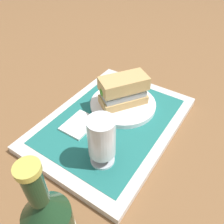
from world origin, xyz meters
The scene contains 7 objects.
ground_plane centered at (0.00, 0.00, 0.00)m, with size 3.00×3.00×0.00m, color brown.
tray centered at (0.00, 0.00, 0.01)m, with size 0.44×0.32×0.02m, color silver.
placemat centered at (0.00, 0.00, 0.02)m, with size 0.38×0.27×0.00m, color #1E6B66.
plate centered at (-0.07, -0.01, 0.03)m, with size 0.19×0.19×0.01m, color white.
sandwich centered at (-0.06, -0.01, 0.08)m, with size 0.14×0.13×0.08m.
beer_glass centered at (0.12, 0.06, 0.09)m, with size 0.06×0.06×0.12m.
napkin_folded centered at (0.06, -0.06, 0.02)m, with size 0.09×0.07×0.01m, color white.
Camera 1 is at (0.38, 0.25, 0.45)m, focal length 36.77 mm.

